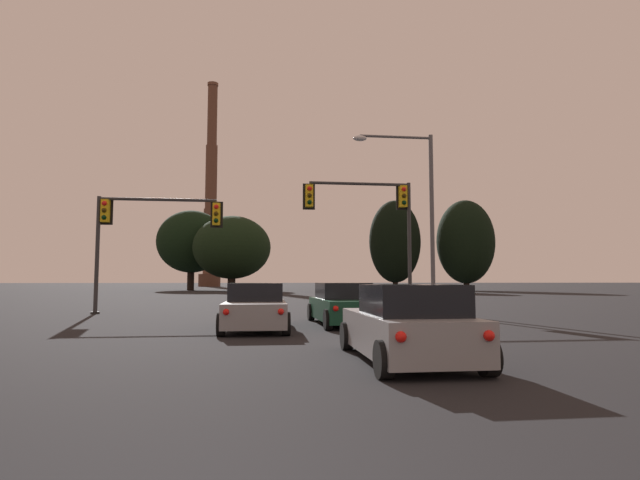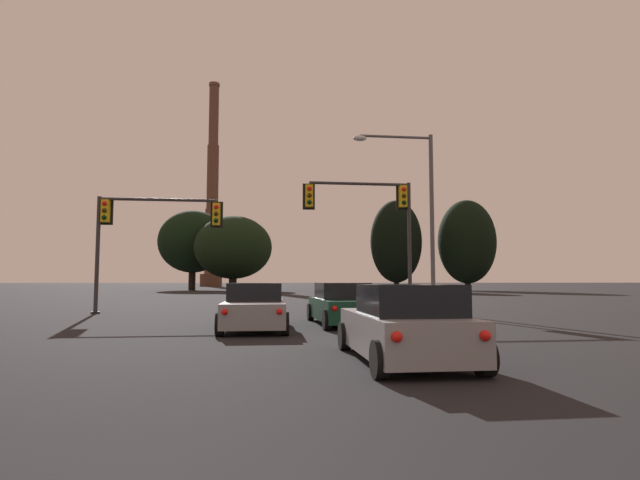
{
  "view_description": "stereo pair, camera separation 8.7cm",
  "coord_description": "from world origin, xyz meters",
  "px_view_note": "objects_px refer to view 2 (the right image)",
  "views": [
    {
      "loc": [
        0.4,
        -2.29,
        1.51
      ],
      "look_at": [
        3.4,
        21.85,
        3.48
      ],
      "focal_mm": 28.0,
      "sensor_mm": 36.0,
      "label": 1
    },
    {
      "loc": [
        0.49,
        -2.3,
        1.51
      ],
      "look_at": [
        3.4,
        21.85,
        3.48
      ],
      "focal_mm": 28.0,
      "sensor_mm": 36.0,
      "label": 2
    }
  ],
  "objects_px": {
    "sedan_center_lane_front": "(255,307)",
    "hatchback_right_lane_second": "(404,326)",
    "traffic_light_overhead_right": "(375,212)",
    "sedan_right_lane_front": "(343,305)",
    "street_lamp": "(418,201)",
    "smokestack": "(212,205)",
    "traffic_light_overhead_left": "(142,224)"
  },
  "relations": [
    {
      "from": "sedan_center_lane_front",
      "to": "hatchback_right_lane_second",
      "type": "bearing_deg",
      "value": -65.99
    },
    {
      "from": "hatchback_right_lane_second",
      "to": "traffic_light_overhead_right",
      "type": "height_order",
      "value": "traffic_light_overhead_right"
    },
    {
      "from": "sedan_right_lane_front",
      "to": "street_lamp",
      "type": "xyz_separation_m",
      "value": [
        4.43,
        5.1,
        4.53
      ]
    },
    {
      "from": "traffic_light_overhead_right",
      "to": "sedan_right_lane_front",
      "type": "bearing_deg",
      "value": -113.11
    },
    {
      "from": "sedan_center_lane_front",
      "to": "hatchback_right_lane_second",
      "type": "distance_m",
      "value": 7.25
    },
    {
      "from": "hatchback_right_lane_second",
      "to": "smokestack",
      "type": "bearing_deg",
      "value": 97.26
    },
    {
      "from": "smokestack",
      "to": "sedan_center_lane_front",
      "type": "bearing_deg",
      "value": -83.84
    },
    {
      "from": "smokestack",
      "to": "sedan_right_lane_front",
      "type": "bearing_deg",
      "value": -82.17
    },
    {
      "from": "traffic_light_overhead_left",
      "to": "traffic_light_overhead_right",
      "type": "height_order",
      "value": "traffic_light_overhead_right"
    },
    {
      "from": "street_lamp",
      "to": "sedan_center_lane_front",
      "type": "bearing_deg",
      "value": -139.29
    },
    {
      "from": "hatchback_right_lane_second",
      "to": "street_lamp",
      "type": "xyz_separation_m",
      "value": [
        4.59,
        13.06,
        4.53
      ]
    },
    {
      "from": "traffic_light_overhead_left",
      "to": "smokestack",
      "type": "height_order",
      "value": "smokestack"
    },
    {
      "from": "sedan_right_lane_front",
      "to": "sedan_center_lane_front",
      "type": "distance_m",
      "value": 3.27
    },
    {
      "from": "sedan_center_lane_front",
      "to": "street_lamp",
      "type": "distance_m",
      "value": 10.8
    },
    {
      "from": "sedan_center_lane_front",
      "to": "sedan_right_lane_front",
      "type": "bearing_deg",
      "value": 24.2
    },
    {
      "from": "sedan_center_lane_front",
      "to": "traffic_light_overhead_right",
      "type": "relative_size",
      "value": 0.76
    },
    {
      "from": "hatchback_right_lane_second",
      "to": "smokestack",
      "type": "relative_size",
      "value": 0.08
    },
    {
      "from": "sedan_right_lane_front",
      "to": "street_lamp",
      "type": "height_order",
      "value": "street_lamp"
    },
    {
      "from": "sedan_center_lane_front",
      "to": "hatchback_right_lane_second",
      "type": "xyz_separation_m",
      "value": [
        2.84,
        -6.66,
        -0.0
      ]
    },
    {
      "from": "traffic_light_overhead_right",
      "to": "hatchback_right_lane_second",
      "type": "bearing_deg",
      "value": -101.07
    },
    {
      "from": "sedan_right_lane_front",
      "to": "traffic_light_overhead_right",
      "type": "bearing_deg",
      "value": 65.14
    },
    {
      "from": "sedan_right_lane_front",
      "to": "hatchback_right_lane_second",
      "type": "bearing_deg",
      "value": -92.95
    },
    {
      "from": "sedan_center_lane_front",
      "to": "smokestack",
      "type": "bearing_deg",
      "value": 97.08
    },
    {
      "from": "sedan_center_lane_front",
      "to": "traffic_light_overhead_left",
      "type": "height_order",
      "value": "traffic_light_overhead_left"
    },
    {
      "from": "traffic_light_overhead_right",
      "to": "street_lamp",
      "type": "xyz_separation_m",
      "value": [
        1.86,
        -0.92,
        0.45
      ]
    },
    {
      "from": "sedan_center_lane_front",
      "to": "traffic_light_overhead_right",
      "type": "xyz_separation_m",
      "value": [
        5.58,
        7.31,
        4.08
      ]
    },
    {
      "from": "sedan_center_lane_front",
      "to": "street_lamp",
      "type": "height_order",
      "value": "street_lamp"
    },
    {
      "from": "sedan_right_lane_front",
      "to": "traffic_light_overhead_right",
      "type": "xyz_separation_m",
      "value": [
        2.57,
        6.02,
        4.08
      ]
    },
    {
      "from": "hatchback_right_lane_second",
      "to": "traffic_light_overhead_right",
      "type": "distance_m",
      "value": 14.82
    },
    {
      "from": "sedan_center_lane_front",
      "to": "smokestack",
      "type": "relative_size",
      "value": 0.09
    },
    {
      "from": "sedan_center_lane_front",
      "to": "traffic_light_overhead_right",
      "type": "bearing_deg",
      "value": 53.59
    },
    {
      "from": "hatchback_right_lane_second",
      "to": "sedan_right_lane_front",
      "type": "bearing_deg",
      "value": 88.85
    }
  ]
}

